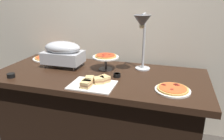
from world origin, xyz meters
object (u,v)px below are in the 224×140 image
(chafing_dish, at_px, (63,52))
(heat_lamp, at_px, (142,28))
(sauce_cup_far, at_px, (11,75))
(pizza_plate_front, at_px, (173,89))
(pizza_plate_center, at_px, (46,58))
(pizza_plate_raised_stand, at_px, (106,58))
(sandwich_platter, at_px, (93,83))
(sauce_cup_near, at_px, (117,75))

(chafing_dish, bearing_deg, heat_lamp, 1.61)
(heat_lamp, height_order, sauce_cup_far, heat_lamp)
(pizza_plate_front, distance_m, pizza_plate_center, 1.45)
(pizza_plate_center, bearing_deg, sauce_cup_far, -87.37)
(heat_lamp, bearing_deg, chafing_dish, -178.39)
(sauce_cup_far, bearing_deg, pizza_plate_raised_stand, 31.18)
(sandwich_platter, bearing_deg, sauce_cup_far, -176.67)
(sauce_cup_far, bearing_deg, heat_lamp, 21.83)
(pizza_plate_raised_stand, relative_size, sauce_cup_far, 3.68)
(chafing_dish, distance_m, heat_lamp, 0.81)
(pizza_plate_center, bearing_deg, pizza_plate_front, -18.56)
(chafing_dish, distance_m, sandwich_platter, 0.59)
(pizza_plate_front, bearing_deg, sauce_cup_near, 161.55)
(pizza_plate_front, distance_m, sandwich_platter, 0.61)
(pizza_plate_front, height_order, pizza_plate_raised_stand, pizza_plate_raised_stand)
(heat_lamp, relative_size, sauce_cup_far, 7.89)
(pizza_plate_center, bearing_deg, sauce_cup_near, -18.62)
(chafing_dish, relative_size, sauce_cup_far, 5.68)
(heat_lamp, relative_size, sandwich_platter, 1.51)
(heat_lamp, xyz_separation_m, sandwich_platter, (-0.31, -0.38, -0.39))
(heat_lamp, height_order, sandwich_platter, heat_lamp)
(pizza_plate_raised_stand, distance_m, sauce_cup_far, 0.84)
(sandwich_platter, bearing_deg, heat_lamp, 50.60)
(pizza_plate_center, bearing_deg, pizza_plate_raised_stand, -10.76)
(chafing_dish, distance_m, pizza_plate_front, 1.10)
(heat_lamp, height_order, pizza_plate_front, heat_lamp)
(heat_lamp, height_order, sauce_cup_near, heat_lamp)
(sauce_cup_near, bearing_deg, sandwich_platter, -119.99)
(pizza_plate_center, height_order, sauce_cup_far, sauce_cup_far)
(sandwich_platter, height_order, sauce_cup_near, sandwich_platter)
(heat_lamp, height_order, pizza_plate_raised_stand, heat_lamp)
(pizza_plate_front, bearing_deg, heat_lamp, 133.77)
(pizza_plate_raised_stand, xyz_separation_m, sauce_cup_near, (0.16, -0.16, -0.10))
(heat_lamp, distance_m, pizza_plate_raised_stand, 0.45)
(heat_lamp, bearing_deg, pizza_plate_front, -46.23)
(chafing_dish, xyz_separation_m, heat_lamp, (0.76, 0.02, 0.27))
(chafing_dish, bearing_deg, pizza_plate_raised_stand, 4.61)
(heat_lamp, bearing_deg, sauce_cup_near, -140.14)
(pizza_plate_center, height_order, sandwich_platter, sandwich_platter)
(pizza_plate_front, distance_m, sauce_cup_far, 1.35)
(sandwich_platter, distance_m, sauce_cup_near, 0.26)
(chafing_dish, xyz_separation_m, sauce_cup_far, (-0.29, -0.40, -0.12))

